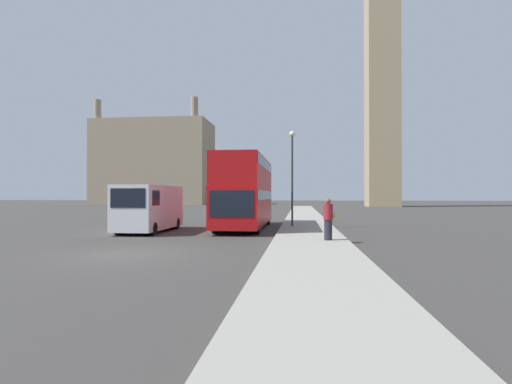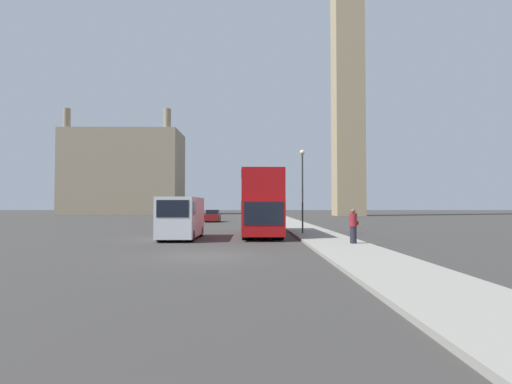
{
  "view_description": "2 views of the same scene",
  "coord_description": "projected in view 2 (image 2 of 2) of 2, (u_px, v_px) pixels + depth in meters",
  "views": [
    {
      "loc": [
        6.18,
        -13.64,
        2.09
      ],
      "look_at": [
        3.29,
        12.77,
        2.31
      ],
      "focal_mm": 28.0,
      "sensor_mm": 36.0,
      "label": 1
    },
    {
      "loc": [
        2.07,
        -17.02,
        2.17
      ],
      "look_at": [
        2.45,
        17.95,
        3.3
      ],
      "focal_mm": 28.0,
      "sensor_mm": 36.0,
      "label": 2
    }
  ],
  "objects": [
    {
      "name": "ground_plane",
      "position": [
        203.0,
        256.0,
        16.92
      ],
      "size": [
        300.0,
        300.0,
        0.0
      ],
      "primitive_type": "plane",
      "color": "#383533"
    },
    {
      "name": "sidewalk_strip",
      "position": [
        359.0,
        254.0,
        16.99
      ],
      "size": [
        3.3,
        120.0,
        0.15
      ],
      "color": "gray",
      "rests_on": "ground_plane"
    },
    {
      "name": "clock_tower",
      "position": [
        347.0,
        36.0,
        81.08
      ],
      "size": [
        6.14,
        6.31,
        71.35
      ],
      "color": "tan",
      "rests_on": "ground_plane"
    },
    {
      "name": "building_block_distant",
      "position": [
        125.0,
        173.0,
        94.79
      ],
      "size": [
        26.49,
        13.36,
        23.8
      ],
      "color": "gray",
      "rests_on": "ground_plane"
    },
    {
      "name": "red_double_decker_bus",
      "position": [
        261.0,
        201.0,
        28.34
      ],
      "size": [
        2.62,
        10.36,
        4.4
      ],
      "color": "#A80F11",
      "rests_on": "ground_plane"
    },
    {
      "name": "white_van",
      "position": [
        181.0,
        217.0,
        25.32
      ],
      "size": [
        2.19,
        5.91,
        2.64
      ],
      "color": "silver",
      "rests_on": "ground_plane"
    },
    {
      "name": "pedestrian",
      "position": [
        353.0,
        226.0,
        20.95
      ],
      "size": [
        0.56,
        0.4,
        1.82
      ],
      "color": "#23232D",
      "rests_on": "sidewalk_strip"
    },
    {
      "name": "street_lamp",
      "position": [
        302.0,
        179.0,
        28.62
      ],
      "size": [
        0.36,
        0.36,
        5.98
      ],
      "color": "#2D332D",
      "rests_on": "sidewalk_strip"
    },
    {
      "name": "parked_sedan",
      "position": [
        213.0,
        216.0,
        51.01
      ],
      "size": [
        1.73,
        4.24,
        1.55
      ],
      "color": "maroon",
      "rests_on": "ground_plane"
    }
  ]
}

